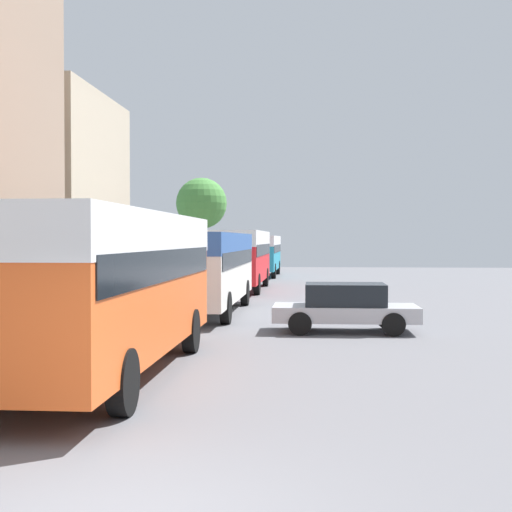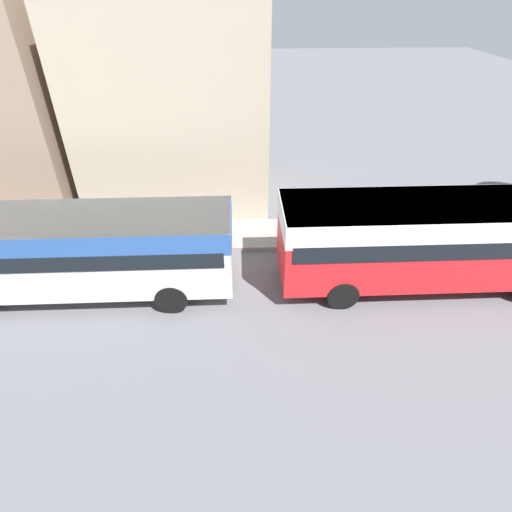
# 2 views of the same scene
# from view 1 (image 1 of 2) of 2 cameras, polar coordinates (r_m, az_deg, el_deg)

# --- Properties ---
(building_far_terrace) EXTENTS (5.43, 7.70, 8.26)m
(building_far_terrace) POSITION_cam_1_polar(r_m,az_deg,el_deg) (29.39, -17.10, 4.28)
(building_far_terrace) COLOR #BCAD93
(building_far_terrace) RESTS_ON ground_plane
(bus_lead) EXTENTS (2.55, 9.52, 3.10)m
(bus_lead) POSITION_cam_1_polar(r_m,az_deg,el_deg) (13.76, -11.99, -1.16)
(bus_lead) COLOR #EA5B23
(bus_lead) RESTS_ON ground_plane
(bus_following) EXTENTS (2.49, 9.97, 2.81)m
(bus_following) POSITION_cam_1_polar(r_m,az_deg,el_deg) (24.99, -4.09, -0.40)
(bus_following) COLOR silver
(bus_following) RESTS_ON ground_plane
(bus_third_in_line) EXTENTS (2.58, 9.82, 3.02)m
(bus_third_in_line) POSITION_cam_1_polar(r_m,az_deg,el_deg) (36.30, -1.36, 0.34)
(bus_third_in_line) COLOR red
(bus_third_in_line) RESTS_ON ground_plane
(bus_rear) EXTENTS (2.53, 9.43, 2.83)m
(bus_rear) POSITION_cam_1_polar(r_m,az_deg,el_deg) (49.88, 0.32, 0.50)
(bus_rear) COLOR teal
(bus_rear) RESTS_ON ground_plane
(car_crossing) EXTENTS (4.03, 1.89, 1.36)m
(car_crossing) POSITION_cam_1_polar(r_m,az_deg,el_deg) (20.18, 7.14, -4.01)
(car_crossing) COLOR #B7B7BC
(car_crossing) RESTS_ON ground_plane
(street_tree) EXTENTS (3.27, 3.27, 6.39)m
(street_tree) POSITION_cam_1_polar(r_m,az_deg,el_deg) (45.85, -4.38, 4.18)
(street_tree) COLOR brown
(street_tree) RESTS_ON sidewalk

